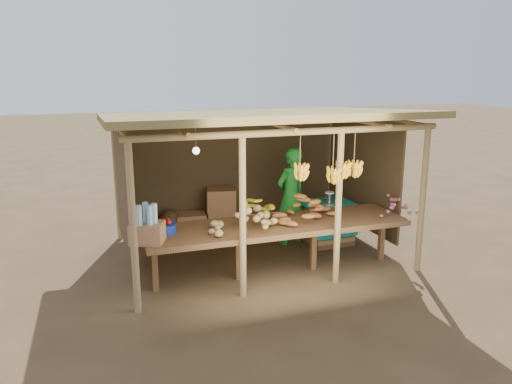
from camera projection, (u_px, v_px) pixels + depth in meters
name	position (u px, v px, depth m)	size (l,w,h in m)	color
ground	(256.00, 253.00, 8.37)	(60.00, 60.00, 0.00)	brown
stall_structure	(256.00, 138.00, 8.01)	(4.70, 3.50, 2.43)	#997D4F
counter	(277.00, 227.00, 7.33)	(3.90, 1.05, 0.80)	brown
potato_heap	(246.00, 217.00, 6.99)	(1.05, 0.63, 0.37)	#A28654
sweet_potato_heap	(307.00, 208.00, 7.44)	(0.95, 0.57, 0.36)	#9F5C28
onion_heap	(393.00, 203.00, 7.77)	(0.69, 0.41, 0.35)	#A65164
banana_pile	(258.00, 205.00, 7.64)	(0.63, 0.38, 0.35)	yellow
tomato_basin	(164.00, 227.00, 6.88)	(0.35, 0.35, 0.18)	navy
bottle_box	(147.00, 228.00, 6.45)	(0.51, 0.46, 0.53)	#9C6A46
vendor	(291.00, 196.00, 8.65)	(0.62, 0.41, 1.71)	#1B7A22
tarp_crate	(328.00, 221.00, 8.75)	(0.85, 0.74, 0.97)	brown
carton_stack	(212.00, 215.00, 9.21)	(1.16, 0.50, 0.84)	#9C6A46
burlap_sacks	(159.00, 225.00, 8.95)	(0.89, 0.47, 0.63)	#4E3C24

